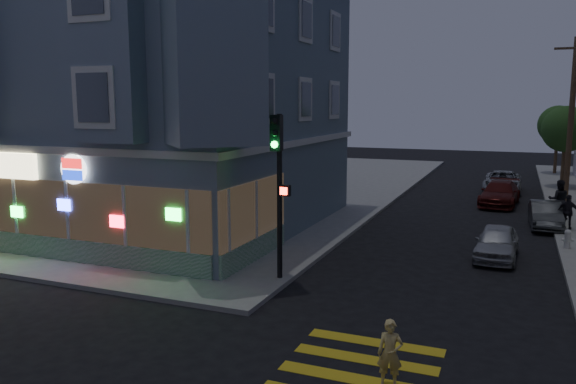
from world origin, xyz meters
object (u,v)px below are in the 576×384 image
Objects in this scene: street_tree_far at (558,125)px; traffic_signal at (278,169)px; pedestrian_a at (559,200)px; street_tree_near at (566,129)px; pedestrian_b at (568,212)px; running_child at (390,354)px; parked_car_b at (545,215)px; parked_car_c at (500,194)px; parked_car_d at (502,182)px; parked_car_a at (497,242)px; utility_pole at (571,118)px; fire_hydrant at (568,238)px.

street_tree_far reaches higher than traffic_signal.
street_tree_near is at bearing -98.88° from pedestrian_a.
running_child is at bearing 88.85° from pedestrian_b.
parked_car_b is at bearing 65.53° from pedestrian_a.
parked_car_c is at bearing 69.44° from traffic_signal.
pedestrian_a reaches higher than parked_car_b.
running_child is 27.54m from parked_car_d.
pedestrian_a is at bearing -72.80° from parked_car_d.
street_tree_far reaches higher than parked_car_c.
traffic_signal is at bearing -106.09° from street_tree_far.
parked_car_a is at bearing 68.25° from pedestrian_a.
running_child is (-4.76, -24.27, -4.11)m from utility_pole.
parked_car_a is at bearing -83.65° from parked_car_c.
utility_pole is 21.33m from traffic_signal.
fire_hydrant is (0.60, -4.25, -0.07)m from parked_car_b.
running_child is 7.49m from traffic_signal.
street_tree_near is 30.85m from running_child.
parked_car_a reaches higher than fire_hydrant.
parked_car_d is (-3.60, -10.77, -3.27)m from street_tree_far.
parked_car_a is 6.50m from parked_car_b.
street_tree_near is 8.00m from street_tree_far.
pedestrian_b is 6.66m from parked_car_c.
traffic_signal is at bearing 65.15° from pedestrian_b.
parked_car_c is 5.20m from parked_car_d.
pedestrian_a is at bearing -69.71° from pedestrian_b.
utility_pole is 8.84m from pedestrian_b.
utility_pole reaches higher than parked_car_a.
parked_car_c is 0.95× the size of parked_car_d.
pedestrian_a reaches higher than parked_car_d.
parked_car_a is at bearing -99.73° from street_tree_near.
fire_hydrant is (8.65, 7.57, -3.08)m from traffic_signal.
street_tree_near is (0.20, 6.00, -0.86)m from utility_pole.
street_tree_far is 1.16× the size of parked_car_c.
pedestrian_a is at bearing -97.05° from utility_pole.
traffic_signal reaches higher than parked_car_b.
parked_car_b is at bearing -22.24° from pedestrian_b.
parked_car_a is at bearing -103.10° from utility_pole.
street_tree_near is 9.34m from parked_car_c.
running_child is 0.73× the size of pedestrian_a.
utility_pole is 1.70× the size of street_tree_far.
street_tree_near reaches higher than parked_car_d.
parked_car_c is 0.89× the size of traffic_signal.
street_tree_near is 14.27m from pedestrian_b.
traffic_signal is at bearing -110.82° from street_tree_near.
parked_car_b is at bearing -100.09° from utility_pole.
parked_car_b is (-0.60, -1.65, -0.49)m from pedestrian_a.
utility_pole is 12.34× the size of fire_hydrant.
utility_pole reaches higher than street_tree_far.
pedestrian_a is 16.21m from traffic_signal.
pedestrian_a is (-0.70, -5.66, -3.71)m from utility_pole.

